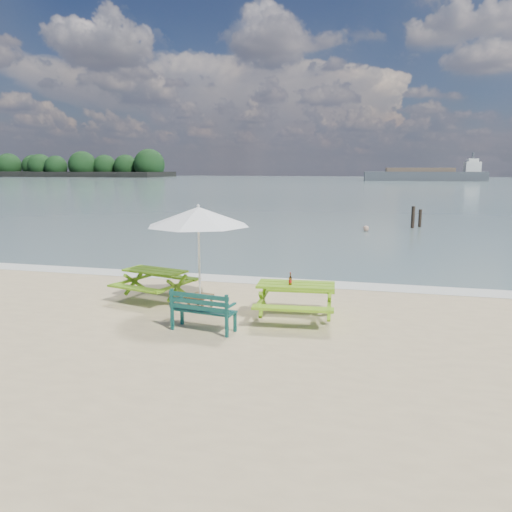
% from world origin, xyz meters
% --- Properties ---
extents(sea, '(300.00, 300.00, 0.00)m').
position_xyz_m(sea, '(0.00, 85.00, 0.00)').
color(sea, slate).
rests_on(sea, ground).
extents(foam_strip, '(22.00, 0.90, 0.01)m').
position_xyz_m(foam_strip, '(0.00, 4.60, 0.01)').
color(foam_strip, silver).
rests_on(foam_strip, ground).
extents(island_headland, '(90.00, 22.00, 7.60)m').
position_xyz_m(island_headland, '(-110.00, 140.00, 3.26)').
color(island_headland, black).
rests_on(island_headland, ground).
extents(picnic_table_left, '(1.88, 2.01, 0.72)m').
position_xyz_m(picnic_table_left, '(-2.36, 2.08, 0.35)').
color(picnic_table_left, '#609616').
rests_on(picnic_table_left, ground).
extents(picnic_table_right, '(1.74, 1.90, 0.77)m').
position_xyz_m(picnic_table_right, '(1.21, 1.29, 0.37)').
color(picnic_table_right, '#6EA218').
rests_on(picnic_table_right, ground).
extents(park_bench, '(1.33, 0.62, 0.79)m').
position_xyz_m(park_bench, '(-0.41, 0.11, 0.24)').
color(park_bench, '#0F403A').
rests_on(park_bench, ground).
extents(side_table, '(0.56, 0.56, 0.30)m').
position_xyz_m(side_table, '(-1.04, 1.60, 0.16)').
color(side_table, brown).
rests_on(side_table, ground).
extents(patio_umbrella, '(2.82, 2.82, 2.30)m').
position_xyz_m(patio_umbrella, '(-1.04, 1.60, 2.09)').
color(patio_umbrella, silver).
rests_on(patio_umbrella, ground).
extents(beer_bottle, '(0.07, 0.07, 0.26)m').
position_xyz_m(beer_bottle, '(1.11, 1.16, 0.85)').
color(beer_bottle, '#905215').
rests_on(beer_bottle, picnic_table_right).
extents(swimmer, '(0.69, 0.59, 1.61)m').
position_xyz_m(swimmer, '(2.17, 16.53, -0.52)').
color(swimmer, tan).
rests_on(swimmer, ground).
extents(mooring_pilings, '(0.58, 0.78, 1.34)m').
position_xyz_m(mooring_pilings, '(4.69, 18.78, 0.43)').
color(mooring_pilings, black).
rests_on(mooring_pilings, ground).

